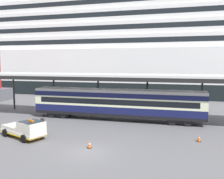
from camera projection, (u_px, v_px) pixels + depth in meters
name	position (u px, v px, depth m)	size (l,w,h in m)	color
ground_plane	(87.00, 152.00, 21.33)	(400.00, 400.00, 0.00)	#5E5D62
cruise_ship	(93.00, 40.00, 67.75)	(161.38, 24.60, 41.07)	black
platform_canopy	(117.00, 76.00, 33.30)	(43.93, 6.22, 6.11)	silver
train_carriage	(117.00, 103.00, 33.26)	(22.78, 2.81, 4.11)	black
service_truck	(26.00, 129.00, 25.21)	(5.58, 3.84, 2.02)	silver
traffic_cone_near	(90.00, 144.00, 22.34)	(0.36, 0.36, 0.69)	black
traffic_cone_mid	(199.00, 138.00, 24.16)	(0.36, 0.36, 0.72)	black
quay_bollard	(42.00, 121.00, 30.37)	(0.48, 0.48, 0.96)	black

